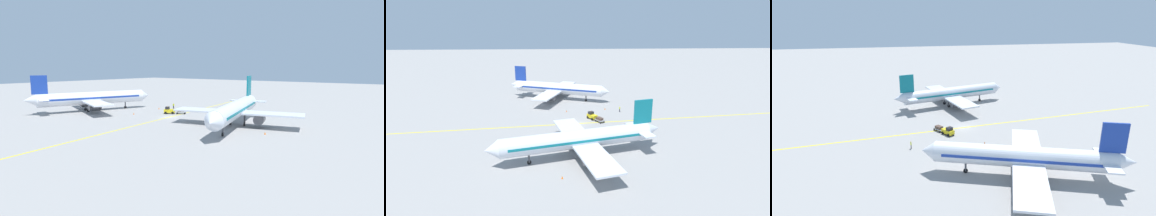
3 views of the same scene
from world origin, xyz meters
TOP-DOWN VIEW (x-y plane):
  - ground_plane at (0.00, 0.00)m, footprint 400.00×400.00m
  - apron_yellow_centreline at (0.00, 0.00)m, footprint 13.77×119.30m
  - airplane_at_gate at (-19.55, 0.22)m, footprint 28.39×35.02m
  - airplane_adjacent_stand at (25.16, 5.27)m, footprint 28.06×34.31m
  - baggage_tug_white at (3.74, -4.39)m, footprint 3.34×2.90m
  - baggage_cart_trailing at (0.96, -6.17)m, footprint 2.94×2.58m
  - ground_crew_worker at (9.60, -13.11)m, footprint 0.58×0.23m
  - traffic_cone_near_nose at (12.08, -9.15)m, footprint 0.32×0.32m
  - traffic_cone_mid_apron at (10.48, 2.47)m, footprint 0.32×0.32m
  - traffic_cone_by_wingtip at (-27.85, 3.73)m, footprint 0.32×0.32m

SIDE VIEW (x-z plane):
  - ground_plane at x=0.00m, z-range 0.00..0.00m
  - apron_yellow_centreline at x=0.00m, z-range 0.00..0.01m
  - traffic_cone_near_nose at x=12.08m, z-range 0.00..0.55m
  - traffic_cone_mid_apron at x=10.48m, z-range 0.00..0.55m
  - traffic_cone_by_wingtip at x=-27.85m, z-range 0.00..0.55m
  - baggage_cart_trailing at x=0.96m, z-range 0.14..1.38m
  - baggage_tug_white at x=3.74m, z-range -0.15..1.96m
  - ground_crew_worker at x=9.60m, z-range 0.07..1.75m
  - airplane_at_gate at x=-19.55m, z-range -1.59..9.01m
  - airplane_adjacent_stand at x=25.16m, z-range -1.59..9.01m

